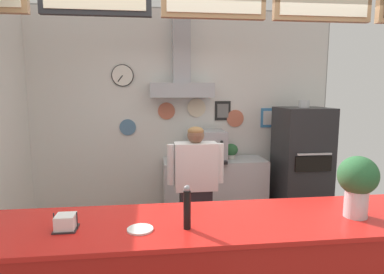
# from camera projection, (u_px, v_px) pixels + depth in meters

# --- Properties ---
(back_wall_assembly) EXTENTS (4.42, 2.62, 3.04)m
(back_wall_assembly) POSITION_uv_depth(u_px,v_px,m) (183.00, 108.00, 4.65)
(back_wall_assembly) COLOR gray
(back_wall_assembly) RESTS_ON ground_plane
(back_prep_counter) EXTENTS (1.43, 0.54, 0.92)m
(back_prep_counter) POSITION_uv_depth(u_px,v_px,m) (214.00, 192.00, 4.65)
(back_prep_counter) COLOR #B7BABF
(back_prep_counter) RESTS_ON ground_plane
(pizza_oven) EXTENTS (0.64, 0.70, 1.76)m
(pizza_oven) POSITION_uv_depth(u_px,v_px,m) (301.00, 168.00, 4.50)
(pizza_oven) COLOR #232326
(pizza_oven) RESTS_ON ground_plane
(shop_worker) EXTENTS (0.60, 0.22, 1.52)m
(shop_worker) POSITION_uv_depth(u_px,v_px,m) (196.00, 193.00, 3.48)
(shop_worker) COLOR #232328
(shop_worker) RESTS_ON ground_plane
(espresso_machine) EXTENTS (0.46, 0.53, 0.41)m
(espresso_machine) POSITION_uv_depth(u_px,v_px,m) (208.00, 146.00, 4.52)
(espresso_machine) COLOR #A3A5AD
(espresso_machine) RESTS_ON back_prep_counter
(potted_oregano) EXTENTS (0.19, 0.19, 0.24)m
(potted_oregano) POSITION_uv_depth(u_px,v_px,m) (188.00, 151.00, 4.49)
(potted_oregano) COLOR beige
(potted_oregano) RESTS_ON back_prep_counter
(potted_sage) EXTENTS (0.19, 0.19, 0.21)m
(potted_sage) POSITION_uv_depth(u_px,v_px,m) (231.00, 151.00, 4.63)
(potted_sage) COLOR beige
(potted_sage) RESTS_ON back_prep_counter
(condiment_plate) EXTENTS (0.16, 0.16, 0.01)m
(condiment_plate) POSITION_uv_depth(u_px,v_px,m) (140.00, 229.00, 2.01)
(condiment_plate) COLOR white
(condiment_plate) RESTS_ON service_counter
(napkin_holder) EXTENTS (0.14, 0.14, 0.11)m
(napkin_holder) POSITION_uv_depth(u_px,v_px,m) (66.00, 223.00, 2.02)
(napkin_holder) COLOR #262628
(napkin_holder) RESTS_ON service_counter
(basil_vase) EXTENTS (0.26, 0.26, 0.42)m
(basil_vase) POSITION_uv_depth(u_px,v_px,m) (357.00, 183.00, 2.20)
(basil_vase) COLOR silver
(basil_vase) RESTS_ON service_counter
(pepper_grinder) EXTENTS (0.05, 0.05, 0.28)m
(pepper_grinder) POSITION_uv_depth(u_px,v_px,m) (187.00, 207.00, 2.02)
(pepper_grinder) COLOR black
(pepper_grinder) RESTS_ON service_counter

